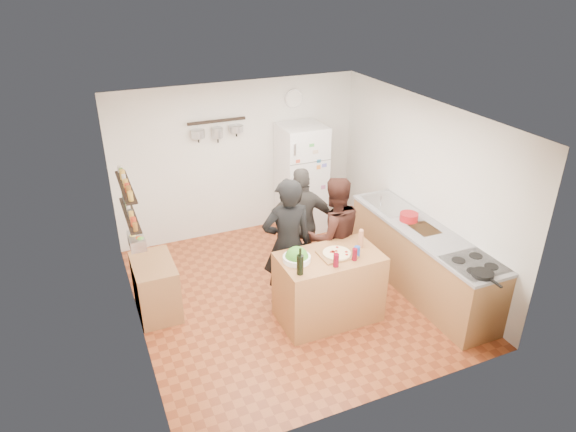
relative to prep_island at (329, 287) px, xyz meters
name	(u,v)px	position (x,y,z in m)	size (l,w,h in m)	color
room_shell	(279,200)	(-0.23, 1.04, 0.79)	(4.20, 4.20, 4.20)	brown
prep_island	(329,287)	(0.00, 0.00, 0.00)	(1.25, 0.72, 0.91)	#A5713C
pizza_board	(337,254)	(0.08, -0.02, 0.47)	(0.42, 0.34, 0.02)	brown
pizza	(337,253)	(0.08, -0.02, 0.48)	(0.34, 0.34, 0.02)	beige
salad_bowl	(297,259)	(-0.42, 0.05, 0.49)	(0.33, 0.33, 0.07)	white
wine_bottle	(300,265)	(-0.50, -0.22, 0.57)	(0.08, 0.08, 0.24)	black
wine_glass_near	(336,260)	(-0.05, -0.24, 0.54)	(0.07, 0.07, 0.16)	#5C0717
wine_glass_far	(355,254)	(0.22, -0.20, 0.53)	(0.06, 0.06, 0.15)	#5B0714
pepper_mill	(361,240)	(0.45, 0.05, 0.55)	(0.06, 0.06, 0.20)	#AE6C49
salt_canister	(357,251)	(0.30, -0.12, 0.52)	(0.07, 0.07, 0.12)	navy
person_left	(287,244)	(-0.35, 0.49, 0.44)	(0.65, 0.43, 1.79)	black
person_center	(333,236)	(0.34, 0.55, 0.38)	(0.81, 0.63, 1.66)	black
person_back	(302,224)	(0.12, 1.07, 0.36)	(0.96, 0.40, 1.64)	#2F2C2A
counter_run	(421,259)	(1.47, 0.10, -0.01)	(0.63, 2.63, 0.90)	#9E7042
stove_top	(475,264)	(1.47, -0.85, 0.46)	(0.60, 0.62, 0.02)	white
skillet	(483,274)	(1.37, -1.09, 0.49)	(0.24, 0.24, 0.05)	black
sink	(389,204)	(1.47, 0.95, 0.46)	(0.50, 0.80, 0.03)	silver
cutting_board	(424,229)	(1.47, 0.12, 0.46)	(0.30, 0.40, 0.02)	olive
red_bowl	(409,217)	(1.42, 0.40, 0.52)	(0.25, 0.25, 0.10)	maroon
fridge	(301,179)	(0.72, 2.40, 0.45)	(0.70, 0.68, 1.80)	white
wall_clock	(294,98)	(0.72, 2.73, 1.69)	(0.30, 0.30, 0.03)	silver
spice_shelf_lower	(130,215)	(-2.16, 0.85, 1.04)	(0.12, 1.00, 0.03)	black
spice_shelf_upper	(126,187)	(-2.16, 0.85, 1.40)	(0.12, 1.00, 0.03)	black
produce_basket	(137,241)	(-2.13, 0.85, 0.69)	(0.18, 0.35, 0.14)	silver
side_table	(156,287)	(-1.97, 0.99, -0.09)	(0.50, 0.80, 0.73)	#A97247
pot_rack	(217,121)	(-0.58, 2.65, 1.49)	(0.90, 0.04, 0.04)	black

